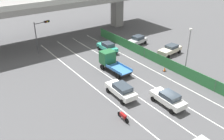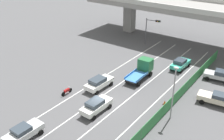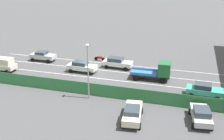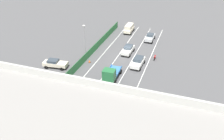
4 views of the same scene
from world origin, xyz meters
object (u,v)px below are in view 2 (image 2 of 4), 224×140
car_sedan_white (99,83)px  flatbed_truck_blue (143,69)px  car_taxi_teal (180,63)px  parked_sedan_cream (217,98)px  traffic_light (151,27)px  car_sedan_silver (23,132)px  traffic_cone (165,103)px  parked_wagon_silver (219,75)px  motorcycle (67,91)px  street_lamp (174,88)px  car_hatchback_white (96,105)px

car_sedan_white → flatbed_truck_blue: bearing=65.0°
car_taxi_teal → parked_sedan_cream: (8.09, -7.20, -0.02)m
flatbed_truck_blue → traffic_light: 14.08m
car_sedan_silver → traffic_cone: bearing=58.2°
parked_wagon_silver → traffic_cone: 11.47m
car_taxi_teal → flatbed_truck_blue: flatbed_truck_blue is taller
car_sedan_white → motorcycle: (-2.64, -3.85, -0.49)m
car_sedan_silver → flatbed_truck_blue: size_ratio=0.78×
car_taxi_teal → motorcycle: (-9.44, -16.88, -0.47)m
flatbed_truck_blue → motorcycle: bearing=-118.6°
traffic_light → car_sedan_silver: bearing=-85.2°
car_sedan_white → car_sedan_silver: 13.14m
parked_wagon_silver → traffic_light: bearing=156.4°
flatbed_truck_blue → traffic_cone: size_ratio=8.46×
car_taxi_teal → traffic_light: (-9.31, 6.49, 2.91)m
traffic_light → street_lamp: size_ratio=0.79×
car_hatchback_white → flatbed_truck_blue: flatbed_truck_blue is taller
motorcycle → parked_wagon_silver: 22.89m
car_sedan_white → street_lamp: street_lamp is taller
car_sedan_white → street_lamp: (11.33, -0.42, 3.24)m
car_taxi_teal → car_hatchback_white: car_hatchback_white is taller
parked_sedan_cream → car_sedan_white: bearing=-158.6°
parked_wagon_silver → motorcycle: bearing=-133.9°
car_sedan_silver → parked_sedan_cream: 23.98m
parked_wagon_silver → traffic_cone: size_ratio=6.78×
car_taxi_teal → car_sedan_white: 14.69m
car_taxi_teal → street_lamp: bearing=-71.4°
car_hatchback_white → flatbed_truck_blue: (-0.11, 11.56, 0.44)m
parked_wagon_silver → street_lamp: size_ratio=0.65×
car_hatchback_white → parked_wagon_silver: size_ratio=1.01×
car_taxi_teal → traffic_light: traffic_light is taller
car_taxi_teal → traffic_cone: (2.69, -11.22, -0.62)m
car_taxi_teal → car_sedan_silver: (-6.60, -26.16, -0.02)m
street_lamp → traffic_cone: bearing=129.7°
car_taxi_teal → car_hatchback_white: 18.05m
motorcycle → parked_sedan_cream: parked_sedan_cream is taller
car_sedan_white → car_sedan_silver: bearing=-89.1°
flatbed_truck_blue → street_lamp: (8.13, -7.30, 2.81)m
car_taxi_teal → car_sedan_silver: size_ratio=1.02×
car_sedan_silver → parked_sedan_cream: (14.68, 18.96, 0.00)m
car_sedan_white → traffic_light: (-2.51, 19.52, 2.88)m
car_sedan_silver → car_hatchback_white: bearing=69.8°
motorcycle → parked_sedan_cream: (17.53, 9.68, 0.45)m
car_taxi_teal → flatbed_truck_blue: size_ratio=0.79×
traffic_cone → car_hatchback_white: bearing=-133.6°
car_sedan_silver → motorcycle: 9.72m
motorcycle → car_taxi_teal: bearing=60.8°
traffic_cone → street_lamp: bearing=-50.3°
car_hatchback_white → street_lamp: (8.02, 4.27, 3.25)m
motorcycle → traffic_light: 23.61m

